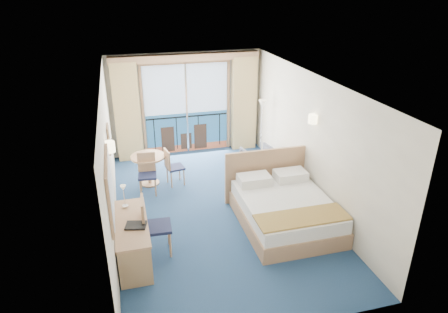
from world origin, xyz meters
TOP-DOWN VIEW (x-y plane):
  - floor at (0.00, 0.00)m, footprint 6.50×6.50m
  - room_walls at (0.00, 0.00)m, footprint 4.04×6.54m
  - balcony_door at (-0.01, 3.22)m, footprint 2.36×0.03m
  - curtain_left at (-1.55, 3.07)m, footprint 0.65×0.22m
  - curtain_right at (1.55, 3.07)m, footprint 0.65×0.22m
  - pelmet at (0.00, 3.10)m, footprint 3.80×0.25m
  - mirror at (-1.97, -1.50)m, footprint 0.05×1.25m
  - wall_print at (-1.97, 0.45)m, footprint 0.04×0.42m
  - sconce_left at (-1.94, -0.60)m, footprint 0.18×0.18m
  - sconce_right at (1.94, -0.15)m, footprint 0.18×0.18m
  - bed at (1.15, -0.81)m, footprint 1.82×2.16m
  - nightstand at (1.79, 0.77)m, footprint 0.38×0.36m
  - phone at (1.75, 0.78)m, footprint 0.19×0.15m
  - armchair at (1.41, 1.37)m, footprint 0.84×0.85m
  - floor_lamp at (1.75, 2.17)m, footprint 0.22×0.22m
  - desk at (-1.73, -1.57)m, footprint 0.53×1.54m
  - desk_chair at (-1.39, -1.10)m, footprint 0.50×0.49m
  - folder at (-1.65, -1.31)m, footprint 0.38×0.32m
  - desk_lamp at (-1.80, -0.67)m, footprint 0.11×0.11m
  - round_table at (-1.21, 1.52)m, footprint 0.78×0.78m
  - table_chair_a at (-0.71, 1.34)m, footprint 0.45×0.44m
  - table_chair_b at (-1.28, 1.13)m, footprint 0.43×0.44m

SIDE VIEW (x-z plane):
  - floor at x=0.00m, z-range 0.00..0.00m
  - nightstand at x=1.79m, z-range 0.00..0.50m
  - bed at x=1.15m, z-range -0.25..0.89m
  - armchair at x=1.41m, z-range 0.00..0.67m
  - desk at x=-1.73m, z-range 0.04..0.76m
  - table_chair_a at x=-0.71m, z-range 0.06..0.93m
  - table_chair_b at x=-1.28m, z-range 0.06..0.97m
  - round_table at x=-1.21m, z-range 0.18..0.88m
  - phone at x=1.75m, z-range 0.50..0.58m
  - desk_chair at x=-1.39m, z-range 0.07..1.14m
  - folder at x=-1.65m, z-range 0.72..0.75m
  - desk_lamp at x=-1.80m, z-range 0.82..1.23m
  - balcony_door at x=-0.01m, z-range -0.12..2.40m
  - floor_lamp at x=1.75m, z-range 0.42..2.03m
  - curtain_left at x=-1.55m, z-range 0.00..2.55m
  - curtain_right at x=1.55m, z-range 0.00..2.55m
  - mirror at x=-1.97m, z-range 1.08..2.03m
  - wall_print at x=-1.97m, z-range 1.34..1.86m
  - room_walls at x=0.00m, z-range 0.42..3.14m
  - sconce_left at x=-1.94m, z-range 1.76..1.94m
  - sconce_right at x=1.94m, z-range 1.76..1.94m
  - pelmet at x=0.00m, z-range 2.49..2.67m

